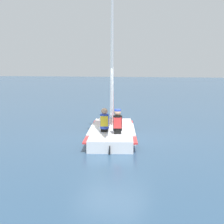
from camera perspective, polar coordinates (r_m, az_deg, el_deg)
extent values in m
plane|color=#2D4C6B|center=(11.33, 0.00, -4.81)|extent=(260.00, 260.00, 0.00)
cube|color=silver|center=(11.29, 0.00, -3.92)|extent=(2.46, 2.85, 0.36)
cube|color=silver|center=(12.97, 0.21, -2.46)|extent=(1.22, 1.28, 0.36)
cube|color=silver|center=(9.63, -0.29, -5.89)|extent=(1.67, 1.48, 0.36)
cube|color=red|center=(11.27, 0.00, -3.35)|extent=(3.25, 4.57, 0.05)
cube|color=silver|center=(12.44, 0.16, -1.95)|extent=(2.16, 2.40, 0.04)
cylinder|color=#B7B7BC|center=(11.64, 0.08, 10.57)|extent=(0.08, 0.08, 5.37)
cylinder|color=#B7B7BC|center=(10.56, -0.09, 0.17)|extent=(1.00, 2.12, 0.07)
pyramid|color=white|center=(10.52, -0.10, 12.60)|extent=(0.94, 2.00, 4.51)
pyramid|color=red|center=(12.45, 0.18, 5.42)|extent=(0.65, 1.36, 3.02)
cube|color=black|center=(9.10, -0.41, -7.03)|extent=(0.06, 0.09, 0.25)
cube|color=black|center=(10.75, -1.39, -4.22)|extent=(0.33, 0.35, 0.45)
cylinder|color=blue|center=(10.67, -1.40, -1.72)|extent=(0.40, 0.40, 0.50)
cube|color=yellow|center=(10.66, -1.40, -1.59)|extent=(0.38, 0.42, 0.35)
sphere|color=tan|center=(10.62, -1.40, 0.14)|extent=(0.22, 0.22, 0.22)
cube|color=black|center=(10.39, 1.03, -4.62)|extent=(0.33, 0.35, 0.45)
cylinder|color=black|center=(10.31, 1.04, -2.04)|extent=(0.40, 0.40, 0.50)
cube|color=red|center=(10.30, 1.04, -1.90)|extent=(0.38, 0.42, 0.35)
sphere|color=tan|center=(10.26, 1.04, -0.11)|extent=(0.22, 0.22, 0.22)
cylinder|color=blue|center=(10.25, 1.04, 0.34)|extent=(0.28, 0.28, 0.06)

